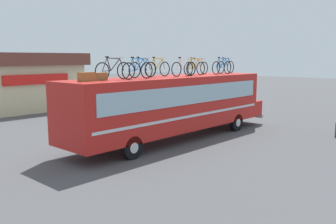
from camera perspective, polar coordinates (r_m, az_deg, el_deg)
name	(u,v)px	position (r m, az deg, el deg)	size (l,w,h in m)	color
ground_plane	(172,140)	(17.85, 0.66, -4.35)	(120.00, 120.00, 0.00)	#4C4C4F
bus	(174,103)	(17.65, 1.02, 1.41)	(12.82, 2.60, 3.08)	red
luggage_bag_1	(86,77)	(14.19, -12.67, 5.42)	(0.61, 0.32, 0.35)	olive
luggage_bag_2	(99,76)	(14.67, -10.81, 5.50)	(0.64, 0.32, 0.31)	olive
rooftop_bicycle_1	(113,70)	(14.92, -8.60, 6.53)	(1.82, 0.44, 0.95)	black
rooftop_bicycle_2	(138,70)	(15.29, -4.79, 6.61)	(1.74, 0.44, 0.93)	black
rooftop_bicycle_3	(143,69)	(16.49, -4.02, 6.76)	(1.68, 0.44, 0.94)	black
rooftop_bicycle_4	(158,68)	(17.26, -1.62, 6.85)	(1.66, 0.44, 0.94)	black
rooftop_bicycle_5	(184,68)	(17.61, 2.49, 6.88)	(1.78, 0.44, 0.93)	black
rooftop_bicycle_6	(195,68)	(18.51, 4.20, 6.92)	(1.69, 0.44, 0.91)	black
rooftop_bicycle_7	(198,67)	(19.56, 4.72, 6.98)	(1.76, 0.44, 0.90)	black
rooftop_bicycle_8	(222,67)	(19.99, 8.45, 7.00)	(1.80, 0.44, 0.94)	black
rooftop_bicycle_9	(226,67)	(21.08, 9.04, 7.05)	(1.71, 0.44, 0.94)	black
roadside_building	(7,80)	(31.91, -24.01, 4.63)	(8.78, 10.55, 4.32)	beige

